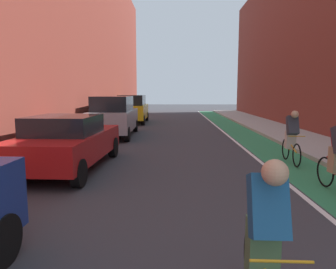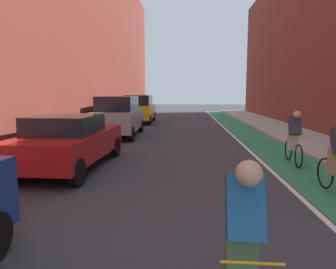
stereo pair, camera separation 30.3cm
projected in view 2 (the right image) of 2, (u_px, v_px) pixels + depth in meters
The scene contains 11 objects.
ground_plane at pixel (182, 140), 14.25m from camera, with size 88.13×88.13×0.00m, color #38383D.
bike_lane_paint at pixel (250, 135), 16.03m from camera, with size 1.60×40.06×0.00m, color #2D8451.
lane_divider_stripe at pixel (232, 135), 16.08m from camera, with size 0.12×40.06×0.00m, color white.
sidewalk_right at pixel (292, 134), 15.90m from camera, with size 2.69×40.06×0.14m, color #A8A59E.
building_facade_left at pixel (64, 23), 15.81m from camera, with size 3.00×40.06×11.30m.
building_facade_right at pixel (333, 29), 17.01m from camera, with size 2.40×36.06×11.14m, color brown.
parked_sedan_red at pixel (68, 141), 8.89m from camera, with size 2.12×4.62×1.53m.
parked_suv_silver at pixel (119, 116), 15.55m from camera, with size 2.05×4.71×1.98m.
parked_suv_yellow_cab at pixel (139, 109), 22.45m from camera, with size 2.04×4.63×1.98m.
cyclist_lead at pixel (243, 244), 2.80m from camera, with size 0.48×1.73×1.62m.
cyclist_trailing at pixel (294, 136), 9.43m from camera, with size 0.48×1.74×1.63m.
Camera 2 is at (0.14, 1.93, 2.15)m, focal length 33.49 mm.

